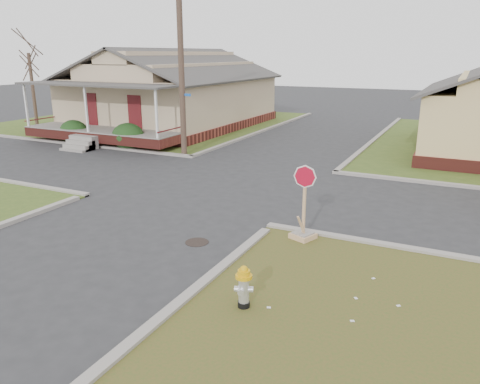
% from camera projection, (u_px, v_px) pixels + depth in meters
% --- Properties ---
extents(ground, '(120.00, 120.00, 0.00)m').
position_uv_depth(ground, '(143.00, 224.00, 14.03)').
color(ground, '#2A2A2C').
rests_on(ground, ground).
extents(verge_far_left, '(19.00, 19.00, 0.05)m').
position_uv_depth(verge_far_left, '(150.00, 121.00, 34.99)').
color(verge_far_left, '#394F1C').
rests_on(verge_far_left, ground).
extents(curbs, '(80.00, 40.00, 0.12)m').
position_uv_depth(curbs, '(221.00, 184.00, 18.34)').
color(curbs, gray).
rests_on(curbs, ground).
extents(manhole, '(0.64, 0.64, 0.01)m').
position_uv_depth(manhole, '(197.00, 242.00, 12.67)').
color(manhole, black).
rests_on(manhole, ground).
extents(corner_house, '(10.10, 15.50, 5.30)m').
position_uv_depth(corner_house, '(173.00, 94.00, 31.95)').
color(corner_house, maroon).
rests_on(corner_house, ground).
extents(utility_pole, '(1.80, 0.28, 9.00)m').
position_uv_depth(utility_pole, '(181.00, 59.00, 22.13)').
color(utility_pole, '#3C2D22').
rests_on(utility_pole, ground).
extents(tree_far_left, '(0.22, 0.22, 4.90)m').
position_uv_depth(tree_far_left, '(33.00, 91.00, 31.22)').
color(tree_far_left, '#3C2D22').
rests_on(tree_far_left, verge_far_left).
extents(fire_hydrant, '(0.33, 0.33, 0.89)m').
position_uv_depth(fire_hydrant, '(244.00, 284.00, 9.23)').
color(fire_hydrant, black).
rests_on(fire_hydrant, ground).
extents(stop_sign, '(0.59, 0.57, 2.07)m').
position_uv_depth(stop_sign, '(303.00, 223.00, 12.70)').
color(stop_sign, tan).
rests_on(stop_sign, ground).
extents(hedge_left, '(1.56, 1.28, 1.19)m').
position_uv_depth(hedge_left, '(74.00, 131.00, 26.63)').
color(hedge_left, '#143513').
rests_on(hedge_left, verge_far_left).
extents(hedge_right, '(1.63, 1.34, 1.25)m').
position_uv_depth(hedge_right, '(128.00, 136.00, 24.89)').
color(hedge_right, '#143513').
rests_on(hedge_right, verge_far_left).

